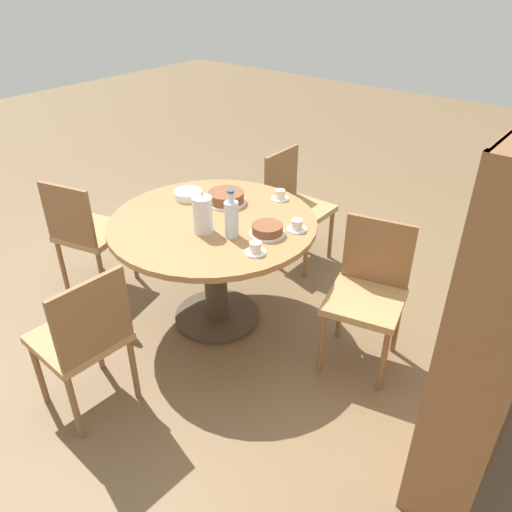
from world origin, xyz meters
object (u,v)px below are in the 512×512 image
Objects in this scene: cake_second at (267,230)px; chair_b at (295,204)px; chair_d at (84,337)px; bookshelf at (501,321)px; cup_b at (297,226)px; cake_main at (226,198)px; cup_c at (280,195)px; cup_a at (255,249)px; water_bottle at (231,218)px; chair_a at (368,291)px; coffee_pot at (203,214)px; chair_c at (87,231)px.

chair_b is at bearing -154.83° from cake_second.
chair_d is 1.96m from bookshelf.
chair_b reaches higher than cake_second.
bookshelf reaches higher than chair_d.
cup_b is (-0.25, -1.21, -0.05)m from bookshelf.
cake_main is 0.58m from cup_b.
cup_c is (-0.27, 0.24, -0.01)m from cake_main.
cake_second is 1.75× the size of cup_a.
chair_d reaches higher than cake_second.
chair_b is 1.00× the size of chair_d.
chair_d reaches higher than cup_b.
cup_a is 1.00× the size of cup_c.
water_bottle is at bearing -164.91° from chair_b.
chair_a is 0.72m from cup_a.
cake_second is at bearing 69.80° from cake_main.
cake_main is 1.26× the size of cake_second.
bookshelf is (0.32, 0.74, 0.35)m from chair_a.
cup_b reaches higher than cake_second.
chair_a is 0.56m from cup_b.
bookshelf is 1.24m from cup_a.
bookshelf reaches higher than chair_a.
coffee_pot is at bearing -69.31° from water_bottle.
water_bottle reaches higher than cup_c.
bookshelf is 5.84× the size of water_bottle.
chair_b is 1.17m from water_bottle.
bookshelf is at bearing 91.87° from water_bottle.
cake_second is (-0.10, -1.31, -0.05)m from bookshelf.
chair_b is 3.42× the size of coffee_pot.
chair_b is at bearing 176.82° from cake_main.
chair_d is at bearing -27.64° from cup_a.
coffee_pot is 0.18m from water_bottle.
cup_b is (-0.15, 0.10, -0.00)m from cake_second.
chair_c is 1.38m from cup_c.
chair_c is 3.42× the size of coffee_pot.
chair_c is (1.29, -0.88, 0.00)m from chair_b.
water_bottle is (-0.91, 0.22, 0.39)m from chair_d.
chair_c is 7.29× the size of cup_c.
chair_a reaches higher than cup_a.
bookshelf reaches higher than cake_second.
chair_a is at bearing 130.81° from cup_a.
cup_c reaches higher than cake_second.
chair_c is at bearing -79.19° from water_bottle.
chair_a is at bearing 74.77° from cup_c.
chair_c is at bearing -80.90° from coffee_pot.
chair_d is at bearing -139.70° from chair_a.
cake_main is (0.05, -1.05, 0.31)m from chair_a.
chair_c is at bearing -122.82° from chair_d.
chair_b is at bearing 131.81° from chair_a.
water_bottle is at bearing -166.40° from chair_a.
cup_b and cup_c have the same top height.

